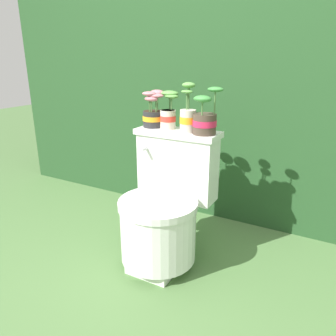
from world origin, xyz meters
TOP-DOWN VIEW (x-y plane):
  - ground_plane at (0.00, 0.00)m, footprint 12.00×12.00m
  - hedge_backdrop at (0.00, 1.06)m, footprint 3.61×0.73m
  - toilet at (-0.06, 0.06)m, footprint 0.46×0.51m
  - potted_plant_left at (-0.22, 0.22)m, footprint 0.13×0.14m
  - potted_plant_midleft at (-0.12, 0.23)m, footprint 0.11×0.11m
  - potted_plant_middle at (0.01, 0.20)m, footprint 0.09×0.09m
  - potted_plant_midright at (0.11, 0.19)m, footprint 0.15×0.14m

SIDE VIEW (x-z plane):
  - ground_plane at x=0.00m, z-range 0.00..0.00m
  - toilet at x=-0.06m, z-range -0.05..0.67m
  - potted_plant_midright at x=0.11m, z-range 0.67..0.91m
  - potted_plant_left at x=-0.22m, z-range 0.70..0.90m
  - potted_plant_midleft at x=-0.12m, z-range 0.70..0.91m
  - potted_plant_middle at x=0.01m, z-range 0.68..0.93m
  - hedge_backdrop at x=0.00m, z-range 0.00..1.70m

